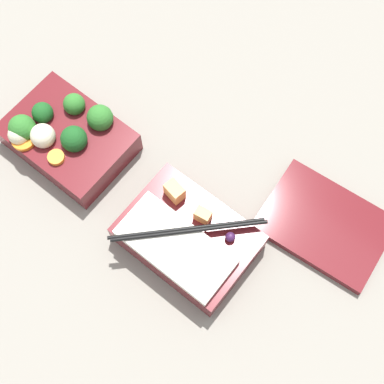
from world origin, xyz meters
The scene contains 4 objects.
ground_plane centered at (0.00, 0.00, 0.00)m, with size 3.00×3.00×0.00m, color gray.
bento_tray_vegetable centered at (-0.11, 0.01, 0.03)m, with size 0.17×0.13×0.07m.
bento_tray_rice centered at (0.12, 0.00, 0.03)m, with size 0.17×0.15×0.07m.
bento_lid centered at (0.26, 0.14, 0.01)m, with size 0.17×0.12×0.01m, color maroon.
Camera 1 is at (0.26, -0.16, 0.72)m, focal length 50.00 mm.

